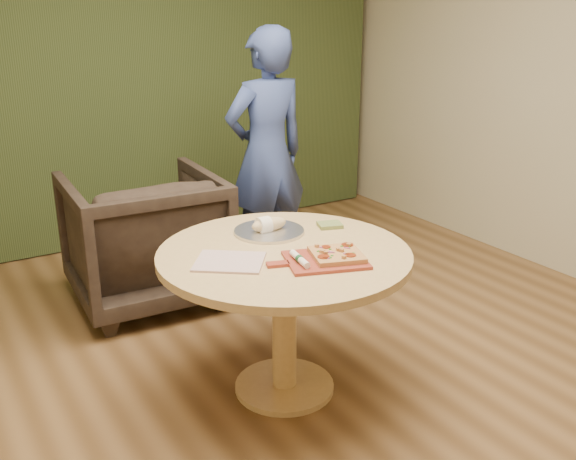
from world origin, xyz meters
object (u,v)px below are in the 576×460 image
at_px(serving_tray, 269,231).
at_px(bread_roll, 267,225).
at_px(cutlery_roll, 300,259).
at_px(pedestal_table, 284,278).
at_px(armchair, 144,232).
at_px(pizza_paddle, 323,260).
at_px(person_standing, 267,154).
at_px(flatbread_pizza, 337,254).

distance_m(serving_tray, bread_roll, 0.04).
distance_m(cutlery_roll, serving_tray, 0.46).
bearing_deg(pedestal_table, serving_tray, 75.31).
bearing_deg(armchair, pizza_paddle, 103.71).
relative_size(serving_tray, bread_roll, 1.84).
height_order(bread_roll, person_standing, person_standing).
distance_m(bread_roll, person_standing, 1.32).
bearing_deg(bread_roll, person_standing, 60.33).
height_order(serving_tray, armchair, armchair).
bearing_deg(serving_tray, cutlery_roll, -102.90).
height_order(cutlery_roll, armchair, armchair).
xyz_separation_m(serving_tray, person_standing, (0.64, 1.14, 0.10)).
bearing_deg(bread_roll, cutlery_roll, -101.82).
xyz_separation_m(pedestal_table, person_standing, (0.71, 1.40, 0.25)).
xyz_separation_m(serving_tray, bread_roll, (-0.01, 0.00, 0.04)).
bearing_deg(cutlery_roll, pedestal_table, 89.71).
relative_size(serving_tray, armchair, 0.38).
bearing_deg(pedestal_table, person_standing, 63.14).
bearing_deg(flatbread_pizza, armchair, 102.60).
bearing_deg(flatbread_pizza, pedestal_table, 122.56).
height_order(pizza_paddle, person_standing, person_standing).
xyz_separation_m(bread_roll, person_standing, (0.65, 1.14, 0.07)).
relative_size(bread_roll, person_standing, 0.11).
bearing_deg(person_standing, flatbread_pizza, 68.58).
distance_m(pizza_paddle, armchair, 1.63).
bearing_deg(cutlery_roll, armchair, 106.67).
relative_size(flatbread_pizza, cutlery_roll, 1.40).
distance_m(serving_tray, person_standing, 1.31).
height_order(armchair, person_standing, person_standing).
relative_size(pizza_paddle, serving_tray, 1.33).
bearing_deg(cutlery_roll, bread_roll, 88.28).
height_order(flatbread_pizza, bread_roll, bread_roll).
bearing_deg(pizza_paddle, armchair, 119.16).
bearing_deg(pizza_paddle, person_standing, 87.29).
bearing_deg(serving_tray, bread_roll, 180.00).
bearing_deg(cutlery_roll, person_standing, 75.01).
bearing_deg(person_standing, armchair, -0.33).
distance_m(cutlery_roll, bread_roll, 0.46).
distance_m(armchair, person_standing, 1.00).
bearing_deg(cutlery_roll, pizza_paddle, -0.68).
bearing_deg(pizza_paddle, flatbread_pizza, 7.18).
height_order(flatbread_pizza, cutlery_roll, flatbread_pizza).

